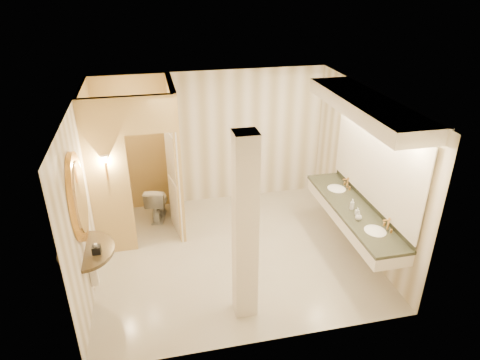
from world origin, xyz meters
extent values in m
plane|color=beige|center=(0.00, 0.00, 0.00)|extent=(4.50, 4.50, 0.00)
plane|color=white|center=(0.00, 0.00, 2.70)|extent=(4.50, 4.50, 0.00)
cube|color=white|center=(0.00, 2.00, 1.35)|extent=(4.50, 0.02, 2.70)
cube|color=white|center=(0.00, -2.00, 1.35)|extent=(4.50, 0.02, 2.70)
cube|color=white|center=(-2.25, 0.00, 1.35)|extent=(0.02, 4.00, 2.70)
cube|color=white|center=(2.25, 0.00, 1.35)|extent=(0.02, 4.00, 2.70)
cube|color=#EFC67D|center=(-0.80, 1.25, 1.35)|extent=(0.10, 1.50, 2.70)
cube|color=#EFC67D|center=(-1.93, 0.50, 1.35)|extent=(0.65, 0.10, 2.70)
cube|color=#EFC67D|center=(-1.20, 0.50, 2.40)|extent=(0.80, 0.10, 0.60)
cube|color=white|center=(-0.87, 0.89, 1.05)|extent=(0.19, 0.80, 2.10)
cylinder|color=gold|center=(-1.93, 0.43, 1.55)|extent=(0.03, 0.03, 0.30)
cone|color=white|center=(-1.93, 0.43, 1.75)|extent=(0.14, 0.14, 0.14)
cube|color=white|center=(1.95, -0.40, 0.73)|extent=(0.60, 2.59, 0.24)
cube|color=black|center=(1.95, -0.40, 0.85)|extent=(0.64, 2.63, 0.05)
cube|color=black|center=(2.23, -0.40, 0.92)|extent=(0.03, 2.59, 0.10)
ellipsoid|color=white|center=(1.95, -1.10, 0.83)|extent=(0.40, 0.44, 0.15)
cylinder|color=gold|center=(2.15, -1.10, 0.96)|extent=(0.03, 0.03, 0.22)
ellipsoid|color=white|center=(1.95, 0.30, 0.83)|extent=(0.40, 0.44, 0.15)
cylinder|color=gold|center=(2.15, 0.30, 0.96)|extent=(0.03, 0.03, 0.22)
cube|color=white|center=(2.23, -0.40, 1.70)|extent=(0.03, 2.59, 1.40)
cube|color=white|center=(1.95, -0.40, 2.59)|extent=(0.75, 2.79, 0.22)
cylinder|color=black|center=(-2.23, -0.67, 0.85)|extent=(0.96, 0.96, 0.05)
cube|color=white|center=(-2.19, -0.67, 0.55)|extent=(0.10, 0.10, 0.60)
cylinder|color=gold|center=(-2.21, -0.67, 1.70)|extent=(0.07, 0.96, 0.96)
cylinder|color=white|center=(-2.17, -0.67, 1.70)|extent=(0.02, 0.77, 0.77)
cube|color=white|center=(-0.11, -1.37, 1.35)|extent=(0.30, 0.30, 2.70)
cube|color=black|center=(-2.07, -0.79, 0.93)|extent=(0.12, 0.12, 0.11)
imported|color=white|center=(-1.20, 1.45, 0.35)|extent=(0.53, 0.75, 0.69)
imported|color=beige|center=(1.89, -0.61, 0.94)|extent=(0.07, 0.07, 0.13)
imported|color=silver|center=(1.84, -0.76, 0.94)|extent=(0.10, 0.10, 0.13)
imported|color=#C6B28C|center=(1.89, -0.43, 0.97)|extent=(0.07, 0.07, 0.19)
camera|label=1|loc=(-1.18, -5.92, 4.40)|focal=32.00mm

